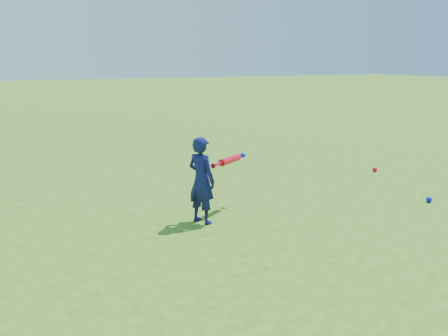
{
  "coord_description": "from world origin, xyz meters",
  "views": [
    {
      "loc": [
        -2.48,
        -5.01,
        1.79
      ],
      "look_at": [
        0.08,
        0.13,
        0.53
      ],
      "focal_mm": 40.0,
      "sensor_mm": 36.0,
      "label": 1
    }
  ],
  "objects_px": {
    "child": "(201,180)",
    "ground_ball_red": "(375,169)",
    "bat_swing": "(231,159)",
    "ground_ball_blue": "(429,200)"
  },
  "relations": [
    {
      "from": "child",
      "to": "ground_ball_red",
      "type": "distance_m",
      "value": 3.72
    },
    {
      "from": "bat_swing",
      "to": "ground_ball_red",
      "type": "bearing_deg",
      "value": -19.23
    },
    {
      "from": "ground_ball_red",
      "to": "child",
      "type": "bearing_deg",
      "value": -163.1
    },
    {
      "from": "child",
      "to": "ground_ball_blue",
      "type": "distance_m",
      "value": 2.99
    },
    {
      "from": "ground_ball_blue",
      "to": "bat_swing",
      "type": "bearing_deg",
      "value": 160.25
    },
    {
      "from": "ground_ball_red",
      "to": "bat_swing",
      "type": "relative_size",
      "value": 0.12
    },
    {
      "from": "ground_ball_blue",
      "to": "child",
      "type": "bearing_deg",
      "value": 168.89
    },
    {
      "from": "ground_ball_blue",
      "to": "bat_swing",
      "type": "height_order",
      "value": "bat_swing"
    },
    {
      "from": "child",
      "to": "ground_ball_red",
      "type": "relative_size",
      "value": 12.84
    },
    {
      "from": "ground_ball_red",
      "to": "bat_swing",
      "type": "xyz_separation_m",
      "value": [
        -3.02,
        -0.79,
        0.58
      ]
    }
  ]
}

